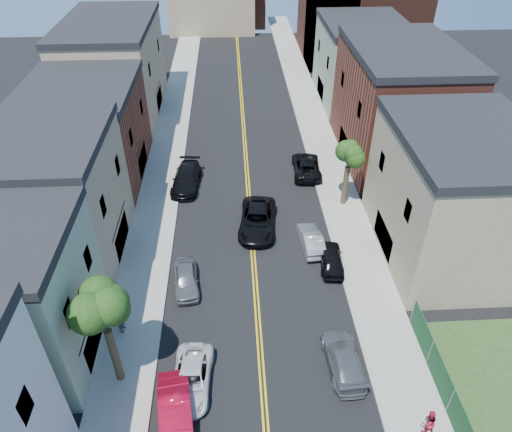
{
  "coord_description": "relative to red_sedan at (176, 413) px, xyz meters",
  "views": [
    {
      "loc": [
        -1.2,
        -2.02,
        23.19
      ],
      "look_at": [
        0.33,
        26.07,
        2.0
      ],
      "focal_mm": 33.09,
      "sensor_mm": 36.0,
      "label": 1
    }
  ],
  "objects": [
    {
      "name": "curb_left",
      "position": [
        -1.57,
        28.72,
        -0.7
      ],
      "size": [
        0.3,
        100.0,
        0.15
      ],
      "primitive_type": "cube",
      "color": "gray",
      "rests_on": "ground"
    },
    {
      "name": "red_sedan",
      "position": [
        0.0,
        0.0,
        0.0
      ],
      "size": [
        2.29,
        4.91,
        1.56
      ],
      "primitive_type": "imported",
      "rotation": [
        0.0,
        0.0,
        0.14
      ],
      "color": "#B60C27",
      "rests_on": "ground"
    },
    {
      "name": "bldg_right_tan",
      "position": [
        18.58,
        12.72,
        3.72
      ],
      "size": [
        9.0,
        12.0,
        9.0
      ],
      "primitive_type": "cube",
      "color": "#998466",
      "rests_on": "ground"
    },
    {
      "name": "black_car_right",
      "position": [
        10.08,
        11.25,
        -0.1
      ],
      "size": [
        1.9,
        4.08,
        1.35
      ],
      "primitive_type": "imported",
      "rotation": [
        0.0,
        0.0,
        3.06
      ],
      "color": "black",
      "rests_on": "ground"
    },
    {
      "name": "pedestrian_right",
      "position": [
        12.61,
        -1.27,
        0.19
      ],
      "size": [
        0.87,
        0.72,
        1.64
      ],
      "primitive_type": "imported",
      "rotation": [
        0.0,
        0.0,
        3.28
      ],
      "color": "#AB1A2C",
      "rests_on": "sidewalk_right"
    },
    {
      "name": "pedestrian_left",
      "position": [
        -3.75,
        6.07,
        0.33
      ],
      "size": [
        0.52,
        0.74,
        1.91
      ],
      "primitive_type": "imported",
      "rotation": [
        0.0,
        0.0,
        1.47
      ],
      "color": "#2A2C33",
      "rests_on": "sidewalk_left"
    },
    {
      "name": "bldg_left_brick",
      "position": [
        -9.42,
        24.72,
        3.22
      ],
      "size": [
        9.0,
        12.0,
        8.0
      ],
      "primitive_type": "cube",
      "color": "brown",
      "rests_on": "ground"
    },
    {
      "name": "silver_car_right",
      "position": [
        8.94,
        13.42,
        -0.11
      ],
      "size": [
        1.76,
        4.19,
        1.34
      ],
      "primitive_type": "imported",
      "rotation": [
        0.0,
        0.0,
        3.23
      ],
      "color": "#A3A7AB",
      "rests_on": "ground"
    },
    {
      "name": "sidewalk_left",
      "position": [
        -3.32,
        28.72,
        -0.7
      ],
      "size": [
        3.2,
        100.0,
        0.15
      ],
      "primitive_type": "cube",
      "color": "gray",
      "rests_on": "ground"
    },
    {
      "name": "dark_car_right_far",
      "position": [
        10.08,
        23.93,
        -0.05
      ],
      "size": [
        2.68,
        5.37,
        1.46
      ],
      "primitive_type": "imported",
      "rotation": [
        0.0,
        0.0,
        3.09
      ],
      "color": "black",
      "rests_on": "ground"
    },
    {
      "name": "sidewalk_right",
      "position": [
        12.48,
        28.72,
        -0.7
      ],
      "size": [
        3.2,
        100.0,
        0.15
      ],
      "primitive_type": "cube",
      "color": "gray",
      "rests_on": "ground"
    },
    {
      "name": "black_car_left",
      "position": [
        -0.87,
        22.22,
        0.01
      ],
      "size": [
        2.7,
        5.62,
        1.58
      ],
      "primitive_type": "imported",
      "rotation": [
        0.0,
        0.0,
        -0.09
      ],
      "color": "black",
      "rests_on": "ground"
    },
    {
      "name": "curb_right",
      "position": [
        10.73,
        28.72,
        -0.7
      ],
      "size": [
        0.3,
        100.0,
        0.15
      ],
      "primitive_type": "cube",
      "color": "gray",
      "rests_on": "ground"
    },
    {
      "name": "white_pickup",
      "position": [
        0.67,
        2.05,
        -0.14
      ],
      "size": [
        2.49,
        4.74,
        1.27
      ],
      "primitive_type": "imported",
      "rotation": [
        0.0,
        0.0,
        -0.08
      ],
      "color": "silver",
      "rests_on": "ground"
    },
    {
      "name": "church",
      "position": [
        20.91,
        55.79,
        6.47
      ],
      "size": [
        16.2,
        14.2,
        22.6
      ],
      "color": "#4C2319",
      "rests_on": "ground"
    },
    {
      "name": "grey_car_right",
      "position": [
        9.21,
        2.84,
        -0.11
      ],
      "size": [
        2.12,
        4.73,
        1.35
      ],
      "primitive_type": "imported",
      "rotation": [
        0.0,
        0.0,
        3.19
      ],
      "color": "#55585D",
      "rests_on": "ground"
    },
    {
      "name": "bldg_left_tan_near",
      "position": [
        -9.42,
        13.72,
        3.72
      ],
      "size": [
        9.0,
        10.0,
        9.0
      ],
      "primitive_type": "cube",
      "color": "#998466",
      "rests_on": "ground"
    },
    {
      "name": "bldg_left_tan_far",
      "position": [
        -9.42,
        38.72,
        3.97
      ],
      "size": [
        9.0,
        16.0,
        9.5
      ],
      "primitive_type": "cube",
      "color": "#998466",
      "rests_on": "ground"
    },
    {
      "name": "fence_right",
      "position": [
        14.08,
        -1.78,
        0.32
      ],
      "size": [
        0.04,
        15.0,
        1.9
      ],
      "primitive_type": "cube",
      "color": "#143F1E",
      "rests_on": "sidewalk_right"
    },
    {
      "name": "grey_car_left",
      "position": [
        -0.09,
        9.72,
        -0.1
      ],
      "size": [
        2.08,
        4.17,
        1.37
      ],
      "primitive_type": "imported",
      "rotation": [
        0.0,
        0.0,
        0.12
      ],
      "color": "#5C5D64",
      "rests_on": "ground"
    },
    {
      "name": "tree_left_mid",
      "position": [
        -3.3,
        2.73,
        5.81
      ],
      "size": [
        5.2,
        5.2,
        9.29
      ],
      "color": "#3C2F1E",
      "rests_on": "sidewalk_left"
    },
    {
      "name": "bldg_right_brick",
      "position": [
        18.58,
        26.72,
        4.22
      ],
      "size": [
        9.0,
        14.0,
        10.0
      ],
      "primitive_type": "cube",
      "color": "brown",
      "rests_on": "ground"
    },
    {
      "name": "tree_right_far",
      "position": [
        12.49,
        18.73,
        4.98
      ],
      "size": [
        4.4,
        4.4,
        8.03
      ],
      "color": "#3C2F1E",
      "rests_on": "sidewalk_right"
    },
    {
      "name": "bldg_right_palegrn",
      "position": [
        18.58,
        40.72,
        3.47
      ],
      "size": [
        9.0,
        12.0,
        8.5
      ],
      "primitive_type": "cube",
      "color": "gray",
      "rests_on": "ground"
    },
    {
      "name": "black_suv_lane",
      "position": [
        5.08,
        15.85,
        0.04
      ],
      "size": [
        3.37,
        6.13,
        1.63
      ],
      "primitive_type": "imported",
      "rotation": [
        0.0,
        0.0,
        -0.12
      ],
      "color": "black",
      "rests_on": "ground"
    }
  ]
}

